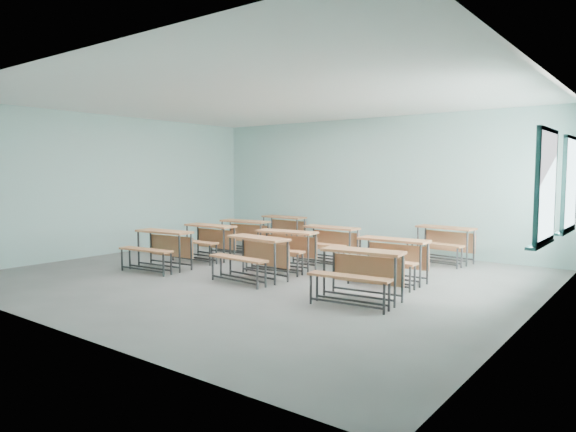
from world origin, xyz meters
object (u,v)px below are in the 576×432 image
at_px(desk_unit_r1c1, 284,244).
at_px(desk_unit_r0c2, 360,267).
at_px(desk_unit_r0c0, 160,244).
at_px(desk_unit_r3c2, 443,239).
at_px(desk_unit_r3c0, 281,226).
at_px(desk_unit_r2c1, 328,239).
at_px(desk_unit_r0c1, 254,252).
at_px(desk_unit_r1c2, 390,254).
at_px(desk_unit_r1c0, 207,237).
at_px(desk_unit_r2c0, 242,231).

bearing_deg(desk_unit_r1c1, desk_unit_r0c2, -36.11).
bearing_deg(desk_unit_r0c0, desk_unit_r3c2, 39.26).
bearing_deg(desk_unit_r1c1, desk_unit_r3c0, 120.90).
bearing_deg(desk_unit_r2c1, desk_unit_r1c1, -101.64).
relative_size(desk_unit_r0c1, desk_unit_r0c2, 0.98).
bearing_deg(desk_unit_r0c2, desk_unit_r1c2, 92.50).
xyz_separation_m(desk_unit_r0c1, desk_unit_r3c2, (2.01, 3.70, 0.00)).
relative_size(desk_unit_r0c0, desk_unit_r3c2, 0.99).
distance_m(desk_unit_r0c1, desk_unit_r2c1, 2.26).
xyz_separation_m(desk_unit_r0c0, desk_unit_r3c0, (-0.17, 4.04, 0.00)).
relative_size(desk_unit_r3c0, desk_unit_r3c2, 0.94).
relative_size(desk_unit_r0c1, desk_unit_r3c2, 0.98).
bearing_deg(desk_unit_r0c2, desk_unit_r0c1, 168.44).
distance_m(desk_unit_r1c0, desk_unit_r3c2, 5.01).
bearing_deg(desk_unit_r1c1, desk_unit_r0c0, -151.82).
xyz_separation_m(desk_unit_r0c2, desk_unit_r3c0, (-4.49, 3.92, 0.00)).
distance_m(desk_unit_r0c1, desk_unit_r1c2, 2.36).
height_order(desk_unit_r0c2, desk_unit_r1c0, same).
xyz_separation_m(desk_unit_r0c2, desk_unit_r3c2, (-0.22, 3.92, 0.00)).
height_order(desk_unit_r0c2, desk_unit_r1c2, same).
distance_m(desk_unit_r0c2, desk_unit_r3c2, 3.93).
distance_m(desk_unit_r0c1, desk_unit_r1c0, 2.42).
relative_size(desk_unit_r1c1, desk_unit_r1c2, 1.07).
height_order(desk_unit_r3c0, desk_unit_r3c2, same).
height_order(desk_unit_r1c1, desk_unit_r1c2, same).
height_order(desk_unit_r1c0, desk_unit_r1c1, same).
relative_size(desk_unit_r1c0, desk_unit_r1c2, 1.00).
height_order(desk_unit_r0c0, desk_unit_r0c2, same).
bearing_deg(desk_unit_r2c1, desk_unit_r0c1, -92.04).
bearing_deg(desk_unit_r1c0, desk_unit_r2c0, 92.68).
bearing_deg(desk_unit_r3c0, desk_unit_r0c0, -86.52).
bearing_deg(desk_unit_r3c0, desk_unit_r3c2, 1.12).
xyz_separation_m(desk_unit_r1c1, desk_unit_r1c2, (2.17, 0.17, 0.00)).
distance_m(desk_unit_r0c1, desk_unit_r3c2, 4.21).
distance_m(desk_unit_r1c0, desk_unit_r3c0, 2.71).
height_order(desk_unit_r2c0, desk_unit_r2c1, same).
relative_size(desk_unit_r0c0, desk_unit_r3c0, 1.04).
bearing_deg(desk_unit_r1c0, desk_unit_r1c1, 1.09).
bearing_deg(desk_unit_r0c1, desk_unit_r1c2, 35.78).
height_order(desk_unit_r1c0, desk_unit_r2c0, same).
xyz_separation_m(desk_unit_r1c0, desk_unit_r3c2, (4.21, 2.71, 0.00)).
bearing_deg(desk_unit_r1c1, desk_unit_r0c1, -89.37).
distance_m(desk_unit_r0c2, desk_unit_r1c2, 1.47).
distance_m(desk_unit_r1c2, desk_unit_r3c2, 2.47).
height_order(desk_unit_r1c2, desk_unit_r2c0, same).
bearing_deg(desk_unit_r0c2, desk_unit_r1c0, 158.77).
height_order(desk_unit_r1c1, desk_unit_r2c0, same).
bearing_deg(desk_unit_r1c2, desk_unit_r3c0, 148.91).
bearing_deg(desk_unit_r0c0, desk_unit_r1c0, 89.08).
xyz_separation_m(desk_unit_r1c0, desk_unit_r2c1, (2.30, 1.26, 0.00)).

